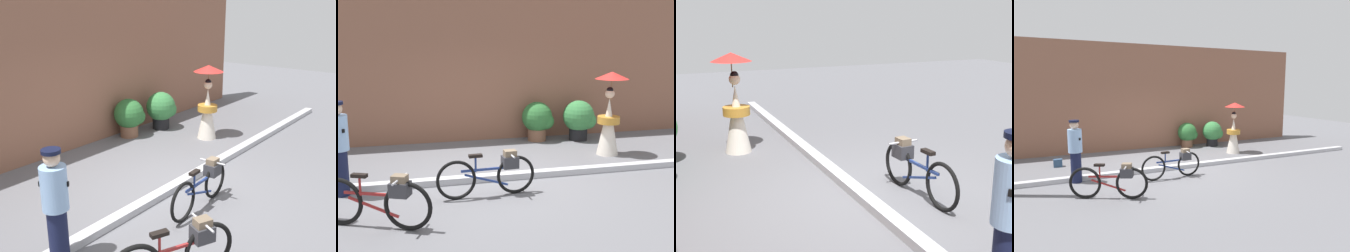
# 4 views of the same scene
# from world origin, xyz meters

# --- Properties ---
(ground_plane) EXTENTS (30.00, 30.00, 0.00)m
(ground_plane) POSITION_xyz_m (0.00, 0.00, 0.00)
(ground_plane) COLOR slate
(building_wall) EXTENTS (14.00, 0.40, 4.02)m
(building_wall) POSITION_xyz_m (0.00, 3.36, 2.01)
(building_wall) COLOR brown
(building_wall) RESTS_ON ground_plane
(sidewalk_curb) EXTENTS (14.00, 0.20, 0.12)m
(sidewalk_curb) POSITION_xyz_m (0.00, 0.00, 0.06)
(sidewalk_curb) COLOR #B2B2B7
(sidewalk_curb) RESTS_ON ground_plane
(bicycle_near_officer) EXTENTS (1.59, 0.77, 0.79)m
(bicycle_near_officer) POSITION_xyz_m (-1.99, -1.60, 0.42)
(bicycle_near_officer) COLOR black
(bicycle_near_officer) RESTS_ON ground_plane
(bicycle_far_side) EXTENTS (1.68, 0.48, 0.76)m
(bicycle_far_side) POSITION_xyz_m (-0.20, -0.76, 0.41)
(bicycle_far_side) COLOR black
(bicycle_far_side) RESTS_ON ground_plane
(person_officer) EXTENTS (0.34, 0.34, 1.59)m
(person_officer) POSITION_xyz_m (-2.64, -0.12, 0.84)
(person_officer) COLOR #141938
(person_officer) RESTS_ON ground_plane
(person_with_parasol) EXTENTS (0.74, 0.74, 1.84)m
(person_with_parasol) POSITION_xyz_m (2.87, 1.15, 0.90)
(person_with_parasol) COLOR silver
(person_with_parasol) RESTS_ON ground_plane
(potted_plant_by_door) EXTENTS (0.81, 0.79, 1.01)m
(potted_plant_by_door) POSITION_xyz_m (2.79, 2.56, 0.56)
(potted_plant_by_door) COLOR black
(potted_plant_by_door) RESTS_ON ground_plane
(potted_plant_small) EXTENTS (0.78, 0.76, 0.98)m
(potted_plant_small) POSITION_xyz_m (1.75, 2.76, 0.54)
(potted_plant_small) COLOR brown
(potted_plant_small) RESTS_ON ground_plane
(backpack_on_pavement) EXTENTS (0.25, 0.17, 0.24)m
(backpack_on_pavement) POSITION_xyz_m (-3.08, 1.62, 0.12)
(backpack_on_pavement) COLOR navy
(backpack_on_pavement) RESTS_ON ground_plane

